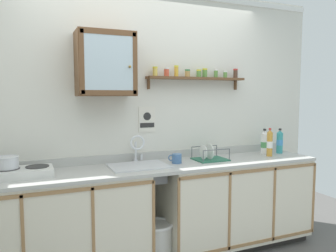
# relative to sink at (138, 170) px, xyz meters

# --- Properties ---
(back_wall) EXTENTS (3.96, 0.07, 2.63)m
(back_wall) POSITION_rel_sink_xyz_m (0.17, 0.27, 0.44)
(back_wall) COLOR silver
(back_wall) RESTS_ON ground
(lower_cabinet_run) EXTENTS (1.54, 0.58, 0.89)m
(lower_cabinet_run) POSITION_rel_sink_xyz_m (-0.73, -0.03, -0.43)
(lower_cabinet_run) COLOR black
(lower_cabinet_run) RESTS_ON ground
(lower_cabinet_run_right) EXTENTS (1.60, 0.58, 0.89)m
(lower_cabinet_run_right) POSITION_rel_sink_xyz_m (1.05, -0.03, -0.43)
(lower_cabinet_run_right) COLOR black
(lower_cabinet_run_right) RESTS_ON ground
(countertop) EXTENTS (3.32, 0.60, 0.03)m
(countertop) POSITION_rel_sink_xyz_m (0.17, -0.04, 0.02)
(countertop) COLOR #B2B2AD
(countertop) RESTS_ON lower_cabinet_run
(backsplash) EXTENTS (3.32, 0.02, 0.08)m
(backsplash) POSITION_rel_sink_xyz_m (0.17, 0.24, 0.08)
(backsplash) COLOR #B2B2AD
(backsplash) RESTS_ON countertop
(sink) EXTENTS (0.53, 0.42, 0.42)m
(sink) POSITION_rel_sink_xyz_m (0.00, 0.00, 0.00)
(sink) COLOR silver
(sink) RESTS_ON countertop
(hot_plate_stove) EXTENTS (0.46, 0.28, 0.07)m
(hot_plate_stove) POSITION_rel_sink_xyz_m (-0.97, -0.01, 0.07)
(hot_plate_stove) COLOR silver
(hot_plate_stove) RESTS_ON countertop
(saucepan) EXTENTS (0.31, 0.18, 0.10)m
(saucepan) POSITION_rel_sink_xyz_m (-1.09, 0.01, 0.16)
(saucepan) COLOR silver
(saucepan) RESTS_ON hot_plate_stove
(bottle_juice_amber_0) EXTENTS (0.06, 0.06, 0.30)m
(bottle_juice_amber_0) POSITION_rel_sink_xyz_m (1.45, -0.07, 0.17)
(bottle_juice_amber_0) COLOR gold
(bottle_juice_amber_0) RESTS_ON countertop
(bottle_opaque_white_1) EXTENTS (0.08, 0.08, 0.28)m
(bottle_opaque_white_1) POSITION_rel_sink_xyz_m (1.49, 0.06, 0.16)
(bottle_opaque_white_1) COLOR white
(bottle_opaque_white_1) RESTS_ON countertop
(bottle_detergent_teal_2) EXTENTS (0.07, 0.07, 0.28)m
(bottle_detergent_teal_2) POSITION_rel_sink_xyz_m (1.67, 0.03, 0.17)
(bottle_detergent_teal_2) COLOR teal
(bottle_detergent_teal_2) RESTS_ON countertop
(dish_rack) EXTENTS (0.32, 0.26, 0.17)m
(dish_rack) POSITION_rel_sink_xyz_m (0.75, -0.01, 0.07)
(dish_rack) COLOR #26664C
(dish_rack) RESTS_ON countertop
(mug) EXTENTS (0.12, 0.10, 0.09)m
(mug) POSITION_rel_sink_xyz_m (0.38, -0.02, 0.08)
(mug) COLOR #3F6699
(mug) RESTS_ON countertop
(wall_cabinet) EXTENTS (0.51, 0.33, 0.57)m
(wall_cabinet) POSITION_rel_sink_xyz_m (-0.27, 0.09, 0.96)
(wall_cabinet) COLOR brown
(spice_shelf) EXTENTS (1.08, 0.14, 0.23)m
(spice_shelf) POSITION_rel_sink_xyz_m (0.69, 0.18, 0.88)
(spice_shelf) COLOR brown
(warning_sign) EXTENTS (0.17, 0.01, 0.25)m
(warning_sign) POSITION_rel_sink_xyz_m (0.18, 0.24, 0.44)
(warning_sign) COLOR silver
(trash_bin) EXTENTS (0.32, 0.32, 0.39)m
(trash_bin) POSITION_rel_sink_xyz_m (0.15, -0.09, -0.68)
(trash_bin) COLOR silver
(trash_bin) RESTS_ON ground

